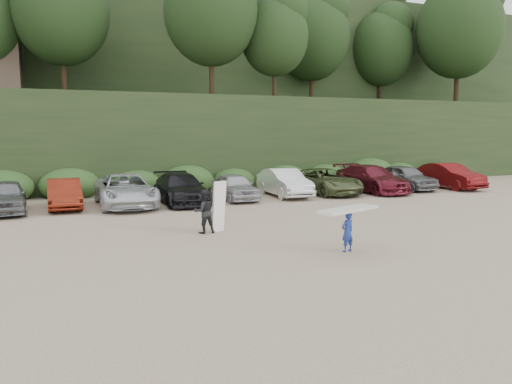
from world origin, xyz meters
name	(u,v)px	position (x,y,z in m)	size (l,w,h in m)	color
ground	(264,241)	(0.00, 0.00, 0.00)	(120.00, 120.00, 0.00)	tan
hillside_backdrop	(113,53)	(-0.26, 35.93, 11.22)	(90.00, 41.50, 28.00)	black
parked_cars	(170,189)	(-0.92, 10.00, 0.77)	(39.68, 6.17, 1.63)	#B2B2B7
child_surfer	(348,222)	(1.79, -2.33, 0.93)	(2.37, 1.38, 1.37)	navy
adult_surfer	(206,211)	(-1.42, 2.10, 0.82)	(1.25, 0.61, 1.90)	black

